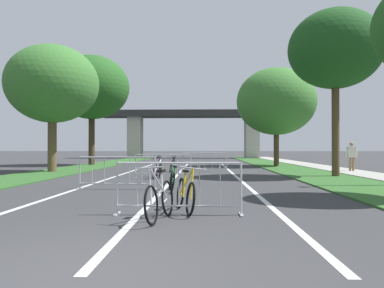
% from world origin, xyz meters
% --- Properties ---
extents(ground_plane, '(300.00, 300.00, 0.00)m').
position_xyz_m(ground_plane, '(0.00, 0.00, 0.00)').
color(ground_plane, '#333335').
extents(grass_verge_left, '(3.05, 54.56, 0.05)m').
position_xyz_m(grass_verge_left, '(-6.61, 22.32, 0.03)').
color(grass_verge_left, '#2D5B26').
rests_on(grass_verge_left, ground).
extents(grass_verge_right, '(3.05, 54.56, 0.05)m').
position_xyz_m(grass_verge_right, '(6.61, 22.32, 0.03)').
color(grass_verge_right, '#2D5B26').
rests_on(grass_verge_right, ground).
extents(sidewalk_path_right, '(2.02, 54.56, 0.08)m').
position_xyz_m(sidewalk_path_right, '(9.15, 22.32, 0.04)').
color(sidewalk_path_right, '#9E9B93').
rests_on(sidewalk_path_right, ground).
extents(lane_stripe_center, '(0.14, 31.56, 0.01)m').
position_xyz_m(lane_stripe_center, '(0.00, 15.78, 0.00)').
color(lane_stripe_center, silver).
rests_on(lane_stripe_center, ground).
extents(lane_stripe_right_lane, '(0.14, 31.56, 0.01)m').
position_xyz_m(lane_stripe_right_lane, '(2.80, 15.78, 0.00)').
color(lane_stripe_right_lane, silver).
rests_on(lane_stripe_right_lane, ground).
extents(lane_stripe_left_lane, '(0.14, 31.56, 0.01)m').
position_xyz_m(lane_stripe_left_lane, '(-2.80, 15.78, 0.00)').
color(lane_stripe_left_lane, silver).
rests_on(lane_stripe_left_lane, ground).
extents(overpass_bridge, '(23.57, 3.46, 6.06)m').
position_xyz_m(overpass_bridge, '(0.00, 45.09, 4.47)').
color(overpass_bridge, '#2D2D30').
rests_on(overpass_bridge, ground).
extents(tree_left_oak_near, '(4.96, 4.96, 6.90)m').
position_xyz_m(tree_left_oak_near, '(-6.91, 16.65, 4.78)').
color(tree_left_oak_near, brown).
rests_on(tree_left_oak_near, ground).
extents(tree_left_maple_mid, '(5.68, 5.68, 8.34)m').
position_xyz_m(tree_left_maple_mid, '(-7.20, 24.99, 5.91)').
color(tree_left_maple_mid, '#3D2D1E').
rests_on(tree_left_maple_mid, ground).
extents(tree_right_cypress_far, '(4.24, 4.24, 7.64)m').
position_xyz_m(tree_right_cypress_far, '(7.30, 13.73, 5.81)').
color(tree_right_cypress_far, '#4C3823').
rests_on(tree_right_cypress_far, ground).
extents(tree_right_oak_mid, '(5.65, 5.65, 7.05)m').
position_xyz_m(tree_right_oak_mid, '(6.50, 23.72, 4.65)').
color(tree_right_oak_mid, '#4C3823').
rests_on(tree_right_oak_mid, ground).
extents(crowd_barrier_nearest, '(2.52, 0.44, 1.05)m').
position_xyz_m(crowd_barrier_nearest, '(0.79, 3.68, 0.52)').
color(crowd_barrier_nearest, '#ADADB2').
rests_on(crowd_barrier_nearest, ground).
extents(crowd_barrier_second, '(2.54, 0.59, 1.05)m').
position_xyz_m(crowd_barrier_second, '(-1.50, 8.34, 0.52)').
color(crowd_barrier_second, '#ADADB2').
rests_on(crowd_barrier_second, ground).
extents(crowd_barrier_third, '(2.53, 0.50, 1.05)m').
position_xyz_m(crowd_barrier_third, '(-0.51, 13.01, 0.52)').
color(crowd_barrier_third, '#ADADB2').
rests_on(crowd_barrier_third, ground).
extents(crowd_barrier_fourth, '(2.53, 0.50, 1.05)m').
position_xyz_m(crowd_barrier_fourth, '(1.36, 17.67, 0.52)').
color(crowd_barrier_fourth, '#ADADB2').
rests_on(crowd_barrier_fourth, ground).
extents(bicycle_black_0, '(0.55, 1.64, 1.00)m').
position_xyz_m(bicycle_black_0, '(-0.41, 17.10, 0.36)').
color(bicycle_black_0, black).
rests_on(bicycle_black_0, ground).
extents(bicycle_green_1, '(0.45, 1.60, 0.85)m').
position_xyz_m(bicycle_green_1, '(0.32, 7.77, 0.34)').
color(bicycle_green_1, black).
rests_on(bicycle_green_1, ground).
extents(bicycle_silver_2, '(0.57, 1.67, 1.02)m').
position_xyz_m(bicycle_silver_2, '(0.47, 3.11, 0.39)').
color(bicycle_silver_2, black).
rests_on(bicycle_silver_2, ground).
extents(bicycle_purple_3, '(0.62, 1.63, 0.98)m').
position_xyz_m(bicycle_purple_3, '(-0.77, 13.45, 0.38)').
color(bicycle_purple_3, black).
rests_on(bicycle_purple_3, ground).
extents(bicycle_yellow_4, '(0.71, 1.73, 0.97)m').
position_xyz_m(bicycle_yellow_4, '(0.90, 4.06, 0.37)').
color(bicycle_yellow_4, black).
rests_on(bicycle_yellow_4, ground).
extents(bicycle_white_5, '(0.51, 1.64, 0.95)m').
position_xyz_m(bicycle_white_5, '(-0.71, 12.61, 0.36)').
color(bicycle_white_5, black).
rests_on(bicycle_white_5, ground).
extents(pedestrian_with_backpack, '(0.60, 0.28, 1.64)m').
position_xyz_m(pedestrian_with_backpack, '(9.32, 17.14, 1.00)').
color(pedestrian_with_backpack, olive).
rests_on(pedestrian_with_backpack, ground).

